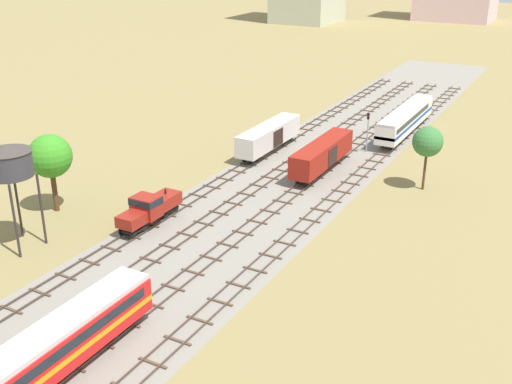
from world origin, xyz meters
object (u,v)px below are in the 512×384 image
at_px(passenger_coach_centre_left_near, 27,366).
at_px(diesel_railcar_centre_farther, 405,118).
at_px(water_tower, 8,162).
at_px(freight_boxcar_far_left_far, 269,135).
at_px(shunter_loco_far_left_mid, 149,208).
at_px(freight_boxcar_centre_left_midfar, 322,154).
at_px(signal_post_nearest, 368,127).

xyz_separation_m(passenger_coach_centre_left_near, diesel_railcar_centre_farther, (4.70, 68.20, -0.02)).
height_order(passenger_coach_centre_left_near, water_tower, water_tower).
distance_m(diesel_railcar_centre_farther, water_tower, 57.92).
bearing_deg(freight_boxcar_far_left_far, passenger_coach_centre_left_near, -79.64).
xyz_separation_m(shunter_loco_far_left_mid, diesel_railcar_centre_farther, (14.09, 43.47, 0.59)).
xyz_separation_m(freight_boxcar_centre_left_midfar, water_tower, (-17.44, -32.76, 6.15)).
bearing_deg(passenger_coach_centre_left_near, diesel_railcar_centre_farther, 86.06).
distance_m(passenger_coach_centre_left_near, diesel_railcar_centre_farther, 68.36).
bearing_deg(passenger_coach_centre_left_near, freight_boxcar_centre_left_midfar, 89.99).
relative_size(passenger_coach_centre_left_near, freight_boxcar_centre_left_midfar, 1.57).
bearing_deg(freight_boxcar_centre_left_midfar, diesel_railcar_centre_farther, 77.07).
bearing_deg(water_tower, freight_boxcar_far_left_far, 77.51).
bearing_deg(water_tower, passenger_coach_centre_left_near, -40.74).
xyz_separation_m(freight_boxcar_far_left_far, water_tower, (-8.04, -36.33, 6.15)).
height_order(passenger_coach_centre_left_near, freight_boxcar_centre_left_midfar, passenger_coach_centre_left_near).
relative_size(passenger_coach_centre_left_near, diesel_railcar_centre_farther, 1.07).
bearing_deg(freight_boxcar_centre_left_midfar, shunter_loco_far_left_mid, -112.19).
bearing_deg(shunter_loco_far_left_mid, freight_boxcar_far_left_far, 89.99).
bearing_deg(diesel_railcar_centre_farther, water_tower, -112.59).
height_order(shunter_loco_far_left_mid, diesel_railcar_centre_farther, diesel_railcar_centre_farther).
xyz_separation_m(shunter_loco_far_left_mid, freight_boxcar_centre_left_midfar, (9.40, 23.04, 0.44)).
distance_m(passenger_coach_centre_left_near, freight_boxcar_centre_left_midfar, 47.77).
relative_size(freight_boxcar_centre_left_midfar, freight_boxcar_far_left_far, 1.00).
bearing_deg(passenger_coach_centre_left_near, freight_boxcar_far_left_far, 100.36).
bearing_deg(water_tower, signal_post_nearest, 65.28).
distance_m(passenger_coach_centre_left_near, shunter_loco_far_left_mid, 26.46).
bearing_deg(passenger_coach_centre_left_near, signal_post_nearest, 87.68).
distance_m(freight_boxcar_far_left_far, signal_post_nearest, 13.53).
distance_m(shunter_loco_far_left_mid, signal_post_nearest, 35.30).
xyz_separation_m(diesel_railcar_centre_farther, water_tower, (-22.13, -53.19, 6.00)).
height_order(passenger_coach_centre_left_near, signal_post_nearest, signal_post_nearest).
xyz_separation_m(freight_boxcar_centre_left_midfar, freight_boxcar_far_left_far, (-9.39, 3.57, 0.00)).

